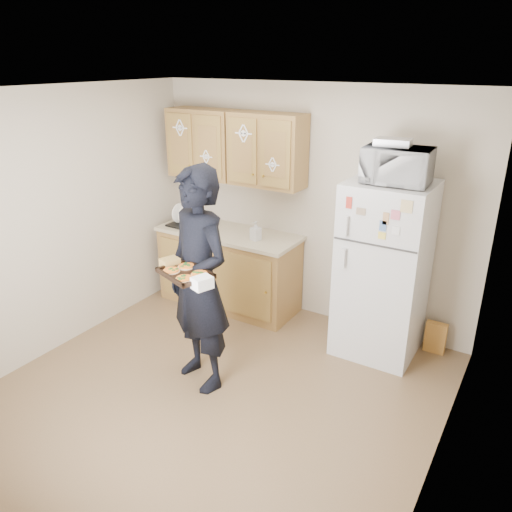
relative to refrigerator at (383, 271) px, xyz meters
The scene contains 22 objects.
floor 1.92m from the refrigerator, 123.60° to the right, with size 3.60×3.60×0.00m, color brown.
ceiling 2.38m from the refrigerator, 123.60° to the right, with size 3.60×3.60×0.00m, color silver.
wall_back 1.10m from the refrigerator, 158.72° to the left, with size 3.60×0.04×2.50m, color #BDAF99.
wall_left 3.13m from the refrigerator, 152.53° to the right, with size 0.04×3.60×2.50m, color #BDAF99.
wall_right 1.71m from the refrigerator, 59.27° to the right, with size 0.04×3.60×2.50m, color #BDAF99.
refrigerator is the anchor object (origin of this frame).
base_cabinet 1.85m from the refrigerator, behind, with size 1.60×0.60×0.86m, color olive.
countertop 1.80m from the refrigerator, behind, with size 1.64×0.64×0.04m, color #BAAD8F.
upper_cab_left 2.41m from the refrigerator, behind, with size 0.80×0.33×0.75m, color olive.
upper_cab_right 1.70m from the refrigerator, behind, with size 0.80×0.33×0.75m, color olive.
cereal_box 0.89m from the refrigerator, 24.99° to the left, with size 0.20×0.07×0.32m, color #E1BB4F.
person 1.76m from the refrigerator, 131.55° to the right, with size 0.71×0.47×1.95m, color black.
baking_tray 1.95m from the refrigerator, 123.70° to the right, with size 0.41×0.30×0.04m, color black.
pizza_front_left 2.04m from the refrigerator, 125.84° to the right, with size 0.14×0.14×0.02m, color orange.
pizza_front_right 1.99m from the refrigerator, 120.53° to the right, with size 0.14×0.14×0.02m, color orange.
pizza_back_left 1.91m from the refrigerator, 127.00° to the right, with size 0.14×0.14×0.02m, color orange.
pizza_back_right 1.86m from the refrigerator, 121.35° to the right, with size 0.14×0.14×0.02m, color orange.
microwave 1.01m from the refrigerator, 51.50° to the right, with size 0.57×0.38×0.31m, color silver.
foil_pan 1.20m from the refrigerator, 137.70° to the right, with size 0.30×0.21×0.06m, color silver.
dish_rack 2.32m from the refrigerator, behind, with size 0.42×0.31×0.17m, color black.
bowl 2.31m from the refrigerator, behind, with size 0.21×0.21×0.05m, color white.
soap_bottle 1.40m from the refrigerator, behind, with size 0.09×0.10×0.21m, color silver.
Camera 1 is at (2.17, -2.87, 2.72)m, focal length 35.00 mm.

